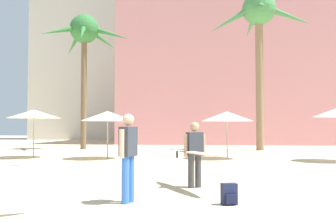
# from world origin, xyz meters

# --- Properties ---
(hotel_pink) EXTENTS (18.89, 11.35, 16.36)m
(hotel_pink) POSITION_xyz_m (3.06, 33.29, 8.18)
(hotel_pink) COLOR pink
(hotel_pink) RESTS_ON ground
(hotel_tower_gray) EXTENTS (15.40, 8.27, 25.29)m
(hotel_tower_gray) POSITION_xyz_m (-12.29, 43.23, 12.64)
(hotel_tower_gray) COLOR beige
(hotel_tower_gray) RESTS_ON ground
(palm_tree_far_left) EXTENTS (5.56, 5.83, 9.38)m
(palm_tree_far_left) POSITION_xyz_m (-6.86, 20.92, 7.82)
(palm_tree_far_left) COLOR brown
(palm_tree_far_left) RESTS_ON ground
(palm_tree_left) EXTENTS (6.89, 7.13, 10.53)m
(palm_tree_left) POSITION_xyz_m (5.06, 21.00, 8.61)
(palm_tree_left) COLOR #896B4C
(palm_tree_left) RESTS_ON ground
(cafe_umbrella_1) EXTENTS (2.51, 2.51, 2.29)m
(cafe_umbrella_1) POSITION_xyz_m (2.60, 14.10, 2.05)
(cafe_umbrella_1) COLOR gray
(cafe_umbrella_1) RESTS_ON ground
(cafe_umbrella_3) EXTENTS (2.61, 2.61, 2.30)m
(cafe_umbrella_3) POSITION_xyz_m (-3.17, 13.45, 2.06)
(cafe_umbrella_3) COLOR gray
(cafe_umbrella_3) RESTS_ON ground
(cafe_umbrella_5) EXTENTS (2.61, 2.61, 2.40)m
(cafe_umbrella_5) POSITION_xyz_m (-6.98, 13.60, 2.18)
(cafe_umbrella_5) COLOR gray
(cafe_umbrella_5) RESTS_ON ground
(beach_towel) EXTENTS (2.09, 1.45, 0.01)m
(beach_towel) POSITION_xyz_m (3.17, 2.54, 0.01)
(beach_towel) COLOR white
(beach_towel) RESTS_ON ground
(backpack) EXTENTS (0.34, 0.30, 0.42)m
(backpack) POSITION_xyz_m (2.12, 3.01, 0.20)
(backpack) COLOR #1D2242
(backpack) RESTS_ON ground
(person_mid_center) EXTENTS (1.56, 2.54, 1.66)m
(person_mid_center) POSITION_xyz_m (1.37, 4.95, 0.90)
(person_mid_center) COLOR #3D3D42
(person_mid_center) RESTS_ON ground
(person_mid_left) EXTENTS (0.33, 0.60, 1.80)m
(person_mid_left) POSITION_xyz_m (0.10, 2.97, 0.99)
(person_mid_left) COLOR blue
(person_mid_left) RESTS_ON ground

